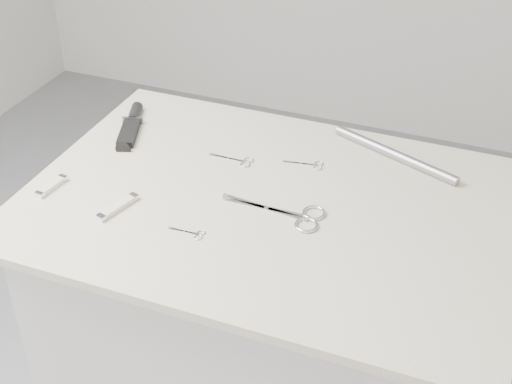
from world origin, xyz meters
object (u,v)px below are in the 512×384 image
(pocket_knife_b, at_px, (52,186))
(tiny_scissors, at_px, (191,233))
(plinth, at_px, (268,359))
(embroidery_scissors_a, at_px, (238,160))
(embroidery_scissors_b, at_px, (309,165))
(large_shears, at_px, (294,215))
(pocket_knife_a, at_px, (118,207))
(metal_rail, at_px, (395,154))
(sheathed_knife, at_px, (132,124))

(pocket_knife_b, bearing_deg, tiny_scissors, -87.71)
(plinth, relative_size, tiny_scissors, 12.47)
(embroidery_scissors_a, xyz_separation_m, embroidery_scissors_b, (0.15, 0.04, -0.00))
(large_shears, distance_m, embroidery_scissors_a, 0.24)
(large_shears, height_order, tiny_scissors, large_shears)
(pocket_knife_a, bearing_deg, large_shears, -56.48)
(tiny_scissors, bearing_deg, metal_rail, 51.66)
(tiny_scissors, distance_m, pocket_knife_a, 0.17)
(tiny_scissors, height_order, pocket_knife_a, pocket_knife_a)
(metal_rail, bearing_deg, plinth, -128.06)
(plinth, distance_m, pocket_knife_a, 0.57)
(plinth, relative_size, pocket_knife_b, 10.90)
(plinth, distance_m, embroidery_scissors_b, 0.50)
(pocket_knife_a, bearing_deg, pocket_knife_b, 101.05)
(large_shears, bearing_deg, embroidery_scissors_b, 101.48)
(pocket_knife_a, bearing_deg, tiny_scissors, -80.19)
(metal_rail, bearing_deg, embroidery_scissors_b, -150.18)
(sheathed_knife, bearing_deg, embroidery_scissors_a, -119.51)
(metal_rail, bearing_deg, sheathed_knife, -171.82)
(tiny_scissors, bearing_deg, large_shears, 35.20)
(sheathed_knife, height_order, pocket_knife_b, sheathed_knife)
(tiny_scissors, distance_m, pocket_knife_b, 0.34)
(pocket_knife_b, bearing_deg, large_shears, -71.81)
(pocket_knife_a, distance_m, metal_rail, 0.62)
(embroidery_scissors_a, distance_m, embroidery_scissors_b, 0.16)
(plinth, distance_m, large_shears, 0.48)
(large_shears, xyz_separation_m, embroidery_scissors_b, (-0.03, 0.19, -0.00))
(plinth, height_order, tiny_scissors, tiny_scissors)
(large_shears, height_order, pocket_knife_b, pocket_knife_b)
(large_shears, bearing_deg, embroidery_scissors_a, 143.39)
(tiny_scissors, height_order, pocket_knife_b, pocket_knife_b)
(embroidery_scissors_b, bearing_deg, large_shears, -89.97)
(embroidery_scissors_a, distance_m, sheathed_knife, 0.30)
(metal_rail, bearing_deg, tiny_scissors, -126.37)
(large_shears, distance_m, pocket_knife_a, 0.35)
(large_shears, relative_size, metal_rail, 0.66)
(pocket_knife_a, relative_size, metal_rail, 0.33)
(large_shears, height_order, embroidery_scissors_b, large_shears)
(embroidery_scissors_a, distance_m, pocket_knife_a, 0.30)
(pocket_knife_b, bearing_deg, embroidery_scissors_b, -51.44)
(tiny_scissors, bearing_deg, plinth, 54.59)
(sheathed_knife, xyz_separation_m, pocket_knife_a, (0.14, -0.30, -0.00))
(embroidery_scissors_b, distance_m, pocket_knife_a, 0.43)
(tiny_scissors, relative_size, pocket_knife_a, 0.69)
(embroidery_scissors_b, bearing_deg, pocket_knife_b, -158.12)
(plinth, bearing_deg, large_shears, -26.35)
(embroidery_scissors_b, bearing_deg, plinth, -110.40)
(sheathed_knife, distance_m, pocket_knife_a, 0.34)
(plinth, height_order, embroidery_scissors_a, embroidery_scissors_a)
(tiny_scissors, relative_size, metal_rail, 0.23)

